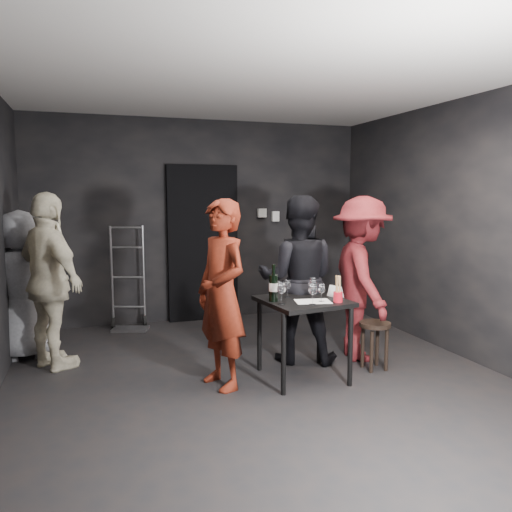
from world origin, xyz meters
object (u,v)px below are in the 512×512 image
object	(u,v)px
stool	(375,333)
bystander_cream	(49,268)
bystander_grey	(23,282)
breadstick_cup	(338,289)
tasting_table	(303,310)
server_red	(222,283)
man_maroon	(362,268)
wine_bottle	(273,287)
woman_black	(298,268)
hand_truck	(129,311)

from	to	relation	value
stool	bystander_cream	world-z (taller)	bystander_cream
bystander_grey	breadstick_cup	size ratio (longest dim) A/B	6.24
stool	tasting_table	bearing A→B (deg)	179.27
server_red	breadstick_cup	world-z (taller)	server_red
stool	server_red	distance (m)	1.63
tasting_table	bystander_grey	bearing A→B (deg)	150.36
server_red	stool	bearing A→B (deg)	69.68
stool	bystander_grey	bearing A→B (deg)	156.24
man_maroon	tasting_table	bearing A→B (deg)	124.21
bystander_cream	wine_bottle	xyz separation A→B (m)	(1.94, -1.01, -0.12)
bystander_grey	wine_bottle	distance (m)	2.66
breadstick_cup	bystander_cream	bearing A→B (deg)	153.65
bystander_cream	tasting_table	bearing A→B (deg)	-147.25
wine_bottle	bystander_grey	bearing A→B (deg)	147.29
stool	woman_black	size ratio (longest dim) A/B	0.24
stool	man_maroon	distance (m)	0.69
hand_truck	woman_black	xyz separation A→B (m)	(1.56, -1.80, 0.73)
server_red	hand_truck	bearing A→B (deg)	177.83
server_red	wine_bottle	xyz separation A→B (m)	(0.47, -0.04, -0.05)
man_maroon	bystander_cream	bearing A→B (deg)	88.71
server_red	breadstick_cup	size ratio (longest dim) A/B	7.23
woman_black	wine_bottle	xyz separation A→B (m)	(-0.44, -0.47, -0.08)
woman_black	wine_bottle	bearing A→B (deg)	71.15
hand_truck	server_red	distance (m)	2.43
woman_black	wine_bottle	size ratio (longest dim) A/B	5.70
stool	bystander_grey	world-z (taller)	bystander_grey
server_red	man_maroon	xyz separation A→B (m)	(1.56, 0.29, 0.02)
tasting_table	woman_black	bearing A→B (deg)	73.11
stool	woman_black	distance (m)	0.99
hand_truck	stool	world-z (taller)	hand_truck
bystander_grey	wine_bottle	world-z (taller)	bystander_grey
stool	server_red	size ratio (longest dim) A/B	0.25
woman_black	tasting_table	bearing A→B (deg)	97.16
woman_black	bystander_grey	size ratio (longest dim) A/B	1.19
wine_bottle	man_maroon	bearing A→B (deg)	17.02
stool	wine_bottle	bearing A→B (deg)	179.28
hand_truck	wine_bottle	bearing A→B (deg)	-45.69
tasting_table	breadstick_cup	world-z (taller)	breadstick_cup
tasting_table	bystander_cream	xyz separation A→B (m)	(-2.23, 1.01, 0.35)
man_maroon	server_red	bearing A→B (deg)	111.93
man_maroon	bystander_cream	size ratio (longest dim) A/B	0.95
hand_truck	tasting_table	xyz separation A→B (m)	(1.41, -2.28, 0.42)
bystander_grey	wine_bottle	size ratio (longest dim) A/B	4.78
bystander_cream	breadstick_cup	world-z (taller)	bystander_cream
tasting_table	breadstick_cup	size ratio (longest dim) A/B	2.90
hand_truck	stool	xyz separation A→B (m)	(2.17, -2.29, 0.13)
wine_bottle	woman_black	bearing A→B (deg)	47.10
man_maroon	bystander_grey	xyz separation A→B (m)	(-3.33, 1.10, -0.15)
man_maroon	wine_bottle	size ratio (longest dim) A/B	5.67
stool	woman_black	world-z (taller)	woman_black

